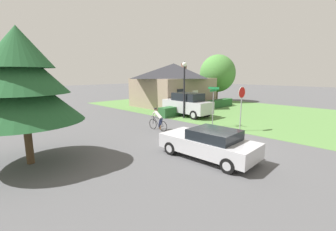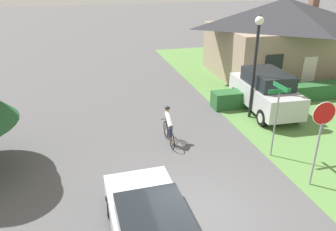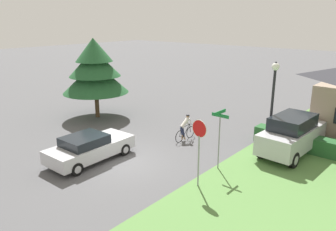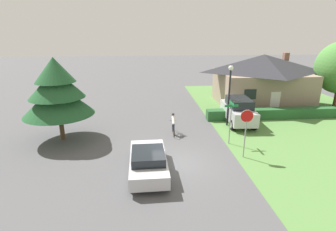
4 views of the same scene
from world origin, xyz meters
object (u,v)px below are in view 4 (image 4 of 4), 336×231
(sedan_left_lane, at_px, (148,161))
(parked_suv_right, at_px, (238,111))
(conifer_tall_near, at_px, (57,91))
(cottage_house, at_px, (262,79))
(street_lamp, at_px, (230,85))
(stop_sign, at_px, (246,124))
(cyclist, at_px, (173,125))
(street_name_sign, at_px, (231,116))

(sedan_left_lane, distance_m, parked_suv_right, 10.52)
(sedan_left_lane, bearing_deg, conifer_tall_near, 47.90)
(cottage_house, relative_size, street_lamp, 1.92)
(parked_suv_right, relative_size, conifer_tall_near, 0.85)
(stop_sign, relative_size, conifer_tall_near, 0.52)
(street_lamp, bearing_deg, stop_sign, -97.05)
(street_lamp, bearing_deg, sedan_left_lane, -132.47)
(parked_suv_right, bearing_deg, conifer_tall_near, 103.06)
(cottage_house, bearing_deg, stop_sign, -116.21)
(cottage_house, distance_m, conifer_tall_near, 19.44)
(cyclist, height_order, parked_suv_right, parked_suv_right)
(sedan_left_lane, bearing_deg, stop_sign, -77.61)
(cottage_house, bearing_deg, cyclist, -140.81)
(street_lamp, height_order, street_name_sign, street_lamp)
(cyclist, height_order, conifer_tall_near, conifer_tall_near)
(cottage_house, height_order, street_lamp, cottage_house)
(street_name_sign, bearing_deg, conifer_tall_near, 171.50)
(cyclist, relative_size, stop_sign, 0.60)
(cyclist, relative_size, street_name_sign, 0.62)
(street_name_sign, height_order, conifer_tall_near, conifer_tall_near)
(cyclist, xyz_separation_m, parked_suv_right, (5.52, 2.04, 0.32))
(parked_suv_right, xyz_separation_m, street_lamp, (-1.02, -0.50, 2.24))
(cottage_house, height_order, stop_sign, cottage_house)
(stop_sign, xyz_separation_m, conifer_tall_near, (-11.60, 3.72, 1.35))
(cyclist, distance_m, street_lamp, 5.40)
(parked_suv_right, distance_m, street_lamp, 2.51)
(sedan_left_lane, height_order, street_lamp, street_lamp)
(sedan_left_lane, relative_size, street_lamp, 0.92)
(cyclist, relative_size, street_lamp, 0.37)
(cyclist, distance_m, stop_sign, 5.72)
(stop_sign, bearing_deg, cottage_house, -111.82)
(cottage_house, relative_size, cyclist, 5.25)
(street_name_sign, bearing_deg, stop_sign, -82.77)
(cottage_house, height_order, sedan_left_lane, cottage_house)
(conifer_tall_near, bearing_deg, sedan_left_lane, -40.81)
(parked_suv_right, height_order, conifer_tall_near, conifer_tall_near)
(sedan_left_lane, bearing_deg, street_name_sign, -59.20)
(stop_sign, xyz_separation_m, street_name_sign, (-0.26, 2.02, -0.14))
(cyclist, distance_m, parked_suv_right, 5.89)
(cottage_house, xyz_separation_m, cyclist, (-9.85, -7.79, -1.88))
(parked_suv_right, xyz_separation_m, stop_sign, (-1.71, -6.08, 1.06))
(parked_suv_right, height_order, street_name_sign, street_name_sign)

